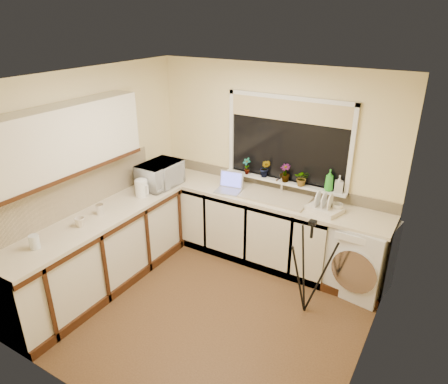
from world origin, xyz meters
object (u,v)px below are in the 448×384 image
dish_rack (325,209)px  plant_c (285,173)px  laptop (230,186)px  tripod (308,268)px  soap_bottle_green (329,180)px  microwave (160,175)px  steel_jar (100,209)px  plant_d (302,178)px  plant_a (247,166)px  cup_left (80,222)px  washing_machine (361,257)px  plant_b (265,168)px  soap_bottle_clear (339,184)px  glass_jug (34,242)px  cup_back (337,208)px  kettle (141,188)px

dish_rack → plant_c: 0.70m
laptop → tripod: 1.52m
soap_bottle_green → microwave: bearing=-162.7°
steel_jar → plant_d: (1.76, 1.60, 0.19)m
laptop → plant_a: 0.35m
laptop → plant_d: plant_d is taller
microwave → cup_left: bearing=-179.9°
washing_machine → plant_b: 1.56m
tripod → soap_bottle_clear: size_ratio=5.34×
washing_machine → dish_rack: dish_rack is taller
dish_rack → plant_a: plant_a is taller
plant_b → tripod: bearing=-44.0°
glass_jug → soap_bottle_clear: (2.20, 2.47, 0.18)m
soap_bottle_clear → laptop: bearing=-166.8°
laptop → soap_bottle_clear: (1.29, 0.30, 0.19)m
microwave → cup_back: size_ratio=4.51×
washing_machine → tripod: tripod is taller
tripod → plant_c: plant_c is taller
soap_bottle_green → cup_back: size_ratio=2.09×
plant_a → plant_d: (0.76, -0.00, -0.01)m
washing_machine → laptop: laptop is taller
laptop → soap_bottle_green: (1.18, 0.29, 0.22)m
plant_b → soap_bottle_clear: 0.95m
cup_back → cup_left: (-2.24, -1.74, 0.00)m
plant_a → cup_back: plant_a is taller
cup_back → plant_c: bearing=165.4°
plant_a → cup_back: 1.29m
plant_b → glass_jug: bearing=-117.0°
plant_b → soap_bottle_green: 0.83m
plant_a → laptop: bearing=-109.6°
steel_jar → microwave: bearing=86.2°
kettle → glass_jug: (-0.07, -1.46, -0.03)m
laptop → plant_b: size_ratio=1.48×
dish_rack → steel_jar: (-2.14, -1.36, 0.03)m
plant_b → soap_bottle_green: soap_bottle_green is taller
laptop → dish_rack: laptop is taller
soap_bottle_green → cup_left: (-2.06, -1.94, -0.23)m
plant_a → plant_d: plant_a is taller
plant_a → soap_bottle_green: bearing=1.1°
laptop → microwave: (-0.85, -0.34, 0.10)m
washing_machine → dish_rack: (-0.47, -0.02, 0.49)m
kettle → cup_left: bearing=-92.4°
plant_b → cup_left: bearing=-122.3°
plant_a → soap_bottle_green: soap_bottle_green is taller
soap_bottle_green → soap_bottle_clear: (0.11, 0.01, -0.03)m
kettle → washing_machine: bearing=16.7°
washing_machine → plant_c: (-1.08, 0.23, 0.73)m
cup_back → plant_a: bearing=172.2°
washing_machine → kettle: kettle is taller
cup_back → laptop: bearing=-175.8°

